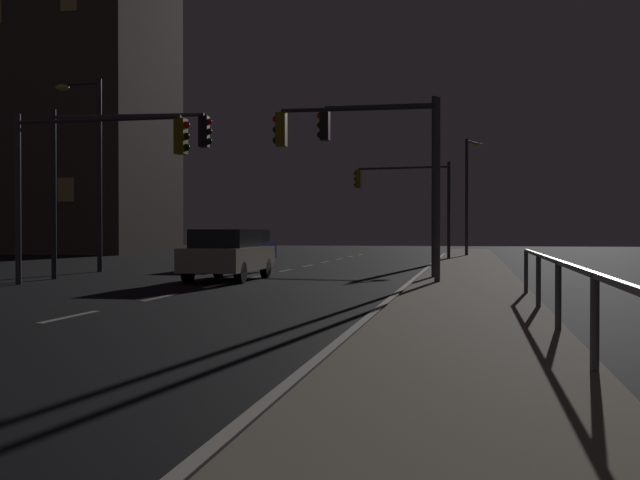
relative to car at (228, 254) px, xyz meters
name	(u,v)px	position (x,y,z in m)	size (l,w,h in m)	color
ground_plane	(223,284)	(0.39, -1.67, -0.82)	(112.00, 112.00, 0.00)	black
sidewalk_right	(468,285)	(7.26, -1.67, -0.75)	(2.89, 77.00, 0.14)	gray
lane_markings_center	(257,277)	(0.39, 1.83, -0.82)	(0.14, 50.00, 0.01)	silver
lane_edge_line	(417,276)	(5.57, 3.33, -0.82)	(0.14, 53.00, 0.01)	silver
car	(228,254)	(0.00, 0.00, 0.00)	(1.85, 4.41, 1.57)	beige
car_oncoming	(242,248)	(-2.13, 8.44, 0.00)	(1.92, 4.44, 1.57)	navy
traffic_light_mid_right	(361,152)	(4.36, -1.52, 2.90)	(4.68, 0.37, 5.02)	#4C4C51
traffic_light_near_right	(123,157)	(-3.31, -0.34, 3.01)	(5.17, 0.67, 5.35)	#2D3033
traffic_light_far_left	(383,151)	(4.69, 0.83, 3.14)	(3.70, 0.34, 5.45)	#38383D
traffic_light_overhead_east	(95,160)	(-2.85, -3.01, 2.66)	(5.28, 0.40, 4.84)	#4C4C51
traffic_light_far_center	(404,190)	(3.93, 17.11, 2.83)	(5.05, 0.86, 4.89)	#2D3033
street_lamp_mid_block	(469,185)	(7.19, 22.03, 3.32)	(0.96, 1.43, 6.62)	#38383D
street_lamp_corner	(92,156)	(-6.52, 3.80, 3.49)	(1.91, 0.36, 7.17)	#38383D
barrier_fence	(573,285)	(8.56, -13.02, 0.06)	(0.09, 16.38, 0.98)	#59595E
building_distant	(32,106)	(-23.26, 26.83, 9.58)	(18.45, 10.86, 20.81)	brown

